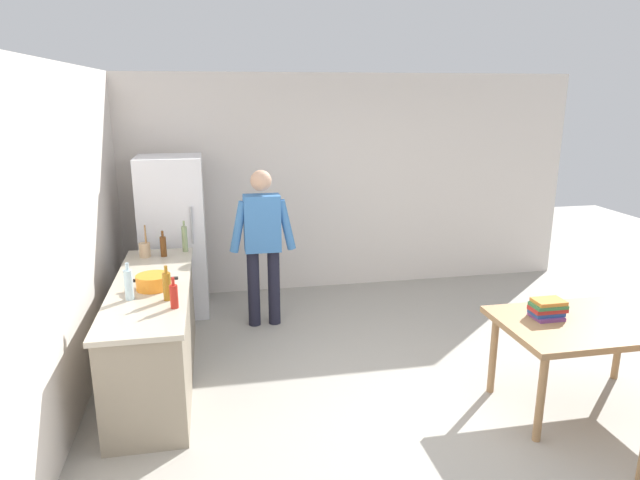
% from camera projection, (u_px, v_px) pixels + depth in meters
% --- Properties ---
extents(ground_plane, '(14.00, 14.00, 0.00)m').
position_uv_depth(ground_plane, '(403.00, 404.00, 4.54)').
color(ground_plane, '#9E998E').
extents(wall_back, '(6.40, 0.12, 2.70)m').
position_uv_depth(wall_back, '(328.00, 183.00, 7.03)').
color(wall_back, silver).
rests_on(wall_back, ground_plane).
extents(wall_left, '(0.12, 5.60, 2.70)m').
position_uv_depth(wall_left, '(49.00, 257.00, 3.90)').
color(wall_left, silver).
rests_on(wall_left, ground_plane).
extents(kitchen_counter, '(0.64, 2.20, 0.90)m').
position_uv_depth(kitchen_counter, '(155.00, 333.00, 4.81)').
color(kitchen_counter, gray).
rests_on(kitchen_counter, ground_plane).
extents(refrigerator, '(0.70, 0.67, 1.80)m').
position_uv_depth(refrigerator, '(174.00, 237.00, 6.23)').
color(refrigerator, white).
rests_on(refrigerator, ground_plane).
extents(person, '(0.70, 0.22, 1.70)m').
position_uv_depth(person, '(263.00, 238.00, 5.86)').
color(person, '#1E1E2D').
rests_on(person, ground_plane).
extents(dining_table, '(1.40, 0.90, 0.75)m').
position_uv_depth(dining_table, '(589.00, 330.00, 4.34)').
color(dining_table, '#9E754C').
rests_on(dining_table, ground_plane).
extents(cooking_pot, '(0.40, 0.28, 0.12)m').
position_uv_depth(cooking_pot, '(153.00, 282.00, 4.57)').
color(cooking_pot, orange).
rests_on(cooking_pot, kitchen_counter).
extents(utensil_jar, '(0.11, 0.11, 0.32)m').
position_uv_depth(utensil_jar, '(145.00, 249.00, 5.45)').
color(utensil_jar, tan).
rests_on(utensil_jar, kitchen_counter).
extents(bottle_water_clear, '(0.07, 0.07, 0.30)m').
position_uv_depth(bottle_water_clear, '(129.00, 284.00, 4.32)').
color(bottle_water_clear, silver).
rests_on(bottle_water_clear, kitchen_counter).
extents(bottle_sauce_red, '(0.06, 0.06, 0.24)m').
position_uv_depth(bottle_sauce_red, '(174.00, 296.00, 4.15)').
color(bottle_sauce_red, '#B22319').
rests_on(bottle_sauce_red, kitchen_counter).
extents(bottle_oil_amber, '(0.06, 0.06, 0.28)m').
position_uv_depth(bottle_oil_amber, '(167.00, 286.00, 4.31)').
color(bottle_oil_amber, '#996619').
rests_on(bottle_oil_amber, kitchen_counter).
extents(bottle_vinegar_tall, '(0.06, 0.06, 0.32)m').
position_uv_depth(bottle_vinegar_tall, '(185.00, 239.00, 5.62)').
color(bottle_vinegar_tall, gray).
rests_on(bottle_vinegar_tall, kitchen_counter).
extents(bottle_beer_brown, '(0.06, 0.06, 0.26)m').
position_uv_depth(bottle_beer_brown, '(163.00, 246.00, 5.46)').
color(bottle_beer_brown, '#5B3314').
rests_on(bottle_beer_brown, kitchen_counter).
extents(book_stack, '(0.27, 0.19, 0.15)m').
position_uv_depth(book_stack, '(547.00, 309.00, 4.36)').
color(book_stack, '#753D7F').
rests_on(book_stack, dining_table).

